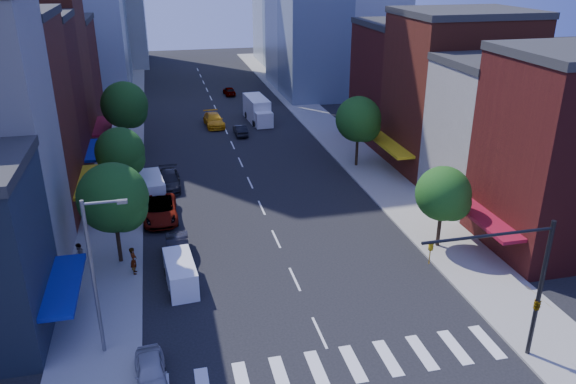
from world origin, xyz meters
The scene contains 29 objects.
ground centered at (0.00, 0.00, 0.00)m, with size 220.00×220.00×0.00m, color black.
sidewalk_left centered at (-12.50, 40.00, 0.07)m, with size 5.00×120.00×0.15m, color gray.
sidewalk_right centered at (12.50, 40.00, 0.07)m, with size 5.00×120.00×0.15m, color gray.
crosswalk centered at (0.00, -3.00, 0.01)m, with size 19.00×3.00×0.01m, color silver.
bldg_left_3 centered at (-21.00, 29.00, 7.50)m, with size 12.00×8.00×15.00m, color #4F1513.
bldg_left_4 centered at (-21.00, 37.50, 8.50)m, with size 12.00×9.00×17.00m, color maroon.
bldg_left_5 centered at (-21.00, 47.00, 6.50)m, with size 12.00×10.00×13.00m, color #4F1513.
bldg_right_1 centered at (21.00, 15.00, 6.00)m, with size 12.00×8.00×12.00m, color beige.
bldg_right_2 centered at (21.00, 24.00, 7.50)m, with size 12.00×10.00×15.00m, color maroon.
bldg_right_3 centered at (21.00, 34.00, 6.50)m, with size 12.00×10.00×13.00m, color #4F1513.
traffic_signal centered at (9.94, -4.50, 4.16)m, with size 7.24×2.24×8.00m.
streetlight centered at (-11.81, 1.00, 5.28)m, with size 2.25×0.25×9.00m.
tree_left_near centered at (-11.35, 10.92, 4.87)m, with size 4.80×4.80×7.30m.
tree_left_mid centered at (-11.35, 21.92, 4.53)m, with size 4.20×4.20×6.65m.
tree_left_far centered at (-11.35, 35.92, 5.20)m, with size 5.00×5.00×7.75m.
tree_right_near centered at (11.65, 7.92, 4.19)m, with size 4.00×4.00×6.20m.
tree_right_far centered at (11.65, 25.92, 4.86)m, with size 4.60×4.60×7.20m.
parked_car_front centered at (-9.50, -2.00, 0.66)m, with size 1.56×3.88×1.32m, color #A2A1A6.
parked_car_second centered at (-7.50, 10.68, 0.75)m, with size 1.59×4.57×1.51m, color black.
parked_car_third centered at (-8.56, 17.73, 0.82)m, with size 2.71×5.88×1.64m, color #999999.
parked_car_rear centered at (-7.61, 24.51, 0.74)m, with size 2.07×5.10×1.48m, color black.
cargo_van_near centered at (-7.49, 6.81, 0.93)m, with size 2.11×4.55×1.89m.
cargo_van_far centered at (-9.16, 22.24, 1.02)m, with size 2.46×5.03×2.07m.
taxi centered at (-1.21, 44.39, 0.80)m, with size 2.23×5.49×1.59m, color #F4A30C.
traffic_car_oncoming centered at (1.50, 39.73, 0.64)m, with size 1.35×3.88×1.28m, color black.
traffic_car_far centered at (3.06, 61.35, 0.66)m, with size 1.55×3.86×1.32m, color #999999.
box_truck centered at (4.67, 45.33, 1.47)m, with size 2.77×7.84×3.11m.
pedestrian_near centered at (-10.50, 9.04, 1.13)m, with size 0.71×0.47×1.95m, color #999999.
pedestrian_far centered at (-14.21, 10.99, 0.99)m, with size 0.81×0.63×1.67m, color #999999.
Camera 1 is at (-7.91, -25.66, 20.12)m, focal length 35.00 mm.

